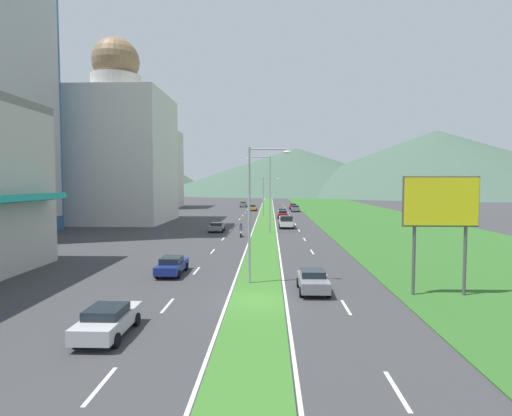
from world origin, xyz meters
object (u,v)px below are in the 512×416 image
car_1 (313,281)px  street_lamp_mid (267,189)px  street_lamp_far (265,193)px  motorcycle_rider (241,231)px  pickup_truck_0 (286,222)px  car_9 (108,320)px  car_7 (293,206)px  street_lamp_near (254,206)px  car_8 (282,212)px  car_0 (295,208)px  car_3 (172,265)px  car_2 (217,227)px  car_4 (283,214)px  car_5 (243,204)px  car_6 (253,208)px  billboard_roadside (441,207)px

car_1 → street_lamp_mid: bearing=-174.3°
street_lamp_far → motorcycle_rider: 33.61m
pickup_truck_0 → motorcycle_rider: bearing=-30.2°
street_lamp_far → car_9: (-6.48, -68.45, -4.10)m
pickup_truck_0 → motorcycle_rider: size_ratio=2.70×
street_lamp_far → car_7: (7.13, 23.19, -4.04)m
street_lamp_near → car_8: 60.26m
street_lamp_far → car_0: 16.61m
car_3 → car_9: 12.88m
car_2 → car_7: car_7 is taller
car_4 → car_2: bearing=-24.2°
car_1 → car_2: bearing=-162.3°
car_4 → pickup_truck_0: bearing=-0.1°
car_3 → street_lamp_far: bearing=-6.7°
car_5 → car_7: bearing=-126.7°
car_7 → car_3: bearing=-9.9°
car_3 → pickup_truck_0: bearing=-16.9°
street_lamp_near → pickup_truck_0: (3.63, 35.89, -4.48)m
car_0 → car_7: (-0.08, 8.79, 0.00)m
car_1 → car_6: bearing=-174.7°
billboard_roadside → car_1: bearing=174.9°
street_lamp_mid → motorcycle_rider: street_lamp_mid is taller
street_lamp_far → motorcycle_rider: (-2.80, -33.24, -4.09)m
car_0 → car_9: bearing=-9.4°
billboard_roadside → car_5: billboard_roadside is taller
car_0 → car_9: car_0 is taller
pickup_truck_0 → motorcycle_rider: (-6.29, -10.80, -0.24)m
billboard_roadside → pickup_truck_0: (-8.02, 38.64, -4.55)m
car_5 → car_9: size_ratio=0.92×
street_lamp_near → billboard_roadside: (11.65, -2.76, 0.08)m
street_lamp_far → car_1: (3.75, -60.40, -4.10)m
car_4 → street_lamp_far: bearing=-145.3°
car_2 → motorcycle_rider: (3.86, -5.59, 0.04)m
street_lamp_near → car_4: 53.60m
car_8 → car_6: bearing=-156.1°
street_lamp_far → car_6: (-3.41, 17.55, -4.07)m
car_9 → motorcycle_rider: (3.68, 35.21, 0.01)m
car_1 → car_9: size_ratio=0.91×
street_lamp_near → car_6: 76.09m
pickup_truck_0 → street_lamp_far: bearing=-171.2°
car_0 → car_6: 11.09m
street_lamp_near → motorcycle_rider: (-2.65, 25.09, -4.71)m
billboard_roadside → pickup_truck_0: bearing=101.7°
car_1 → car_3: 11.40m
car_3 → motorcycle_rider: (3.77, 22.33, 0.03)m
motorcycle_rider → car_9: bearing=174.0°
street_lamp_near → car_1: 6.47m
car_1 → pickup_truck_0: pickup_truck_0 is taller
car_3 → car_7: size_ratio=1.01×
street_lamp_near → car_1: (3.91, -2.07, -4.72)m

